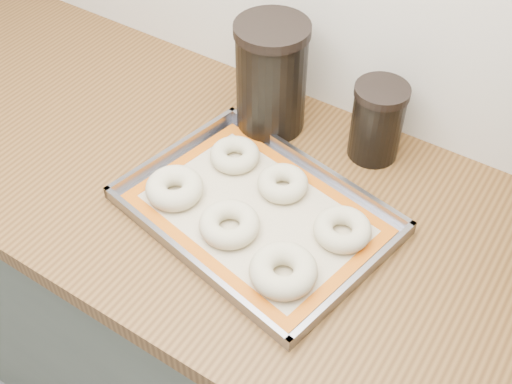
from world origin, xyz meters
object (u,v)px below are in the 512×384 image
Objects in this scene: bagel_back_mid at (283,183)px; bagel_back_right at (342,229)px; canister_mid at (377,121)px; bagel_front_left at (175,188)px; bagel_back_left at (235,155)px; bagel_front_right at (283,271)px; baking_tray at (256,212)px; bagel_front_mid at (229,224)px; canister_left at (271,77)px.

bagel_back_right is (0.14, -0.04, -0.00)m from bagel_back_mid.
bagel_front_left is at bearing -129.00° from canister_mid.
bagel_back_left is 0.28m from canister_mid.
bagel_back_mid is 0.22m from canister_mid.
bagel_front_right is at bearing -58.32° from bagel_back_mid.
bagel_front_right is (0.12, -0.10, 0.02)m from baking_tray.
canister_mid reaches higher than baking_tray.
bagel_front_mid is at bearing -6.89° from bagel_front_left.
canister_left reaches higher than bagel_front_left.
bagel_front_mid is 0.14m from bagel_back_mid.
canister_left is 0.22m from canister_mid.
bagel_front_right is at bearing -11.10° from bagel_front_left.
canister_mid reaches higher than bagel_back_left.
bagel_front_right is at bearing -106.00° from bagel_back_right.
bagel_back_left is 0.41× the size of canister_left.
bagel_front_left is 0.27m from bagel_front_right.
bagel_back_right is (0.04, 0.13, -0.00)m from bagel_front_right.
bagel_back_right is at bearing -15.19° from bagel_back_mid.
bagel_back_right reaches higher than baking_tray.
canister_left is at bearing 128.79° from bagel_back_mid.
canister_mid is at bearing 69.13° from baking_tray.
baking_tray is at bearing 140.35° from bagel_front_right.
canister_left is 1.46× the size of canister_mid.
canister_left is (-0.01, 0.14, 0.10)m from bagel_back_left.
bagel_back_mid is at bearing 79.55° from bagel_front_mid.
baking_tray is 0.29m from canister_mid.
baking_tray is 4.83× the size of bagel_front_left.
bagel_front_left is at bearing -163.63° from baking_tray.
bagel_front_left is 1.13× the size of bagel_back_mid.
bagel_front_mid reaches higher than bagel_back_left.
bagel_front_mid is 0.18m from bagel_back_left.
bagel_front_left reaches higher than bagel_back_left.
canister_mid is at bearing 92.27° from bagel_front_right.
canister_mid reaches higher than bagel_front_right.
bagel_back_left is (-0.11, 0.09, 0.01)m from baking_tray.
bagel_front_left is 0.29m from canister_left.
bagel_back_mid is 0.59× the size of canister_mid.
baking_tray is 0.16m from bagel_back_right.
canister_left is at bearing 125.21° from bagel_front_right.
bagel_back_right is (0.26, -0.06, 0.00)m from bagel_back_left.
canister_mid is at bearing 70.20° from bagel_front_mid.
baking_tray is at bearing 75.12° from bagel_front_mid.
bagel_back_right is 0.64× the size of canister_mid.
canister_mid reaches higher than bagel_back_right.
bagel_front_right is 0.37m from canister_mid.
bagel_front_mid and bagel_back_mid have the same top height.
canister_left reaches higher than bagel_back_mid.
bagel_front_right is 1.19× the size of bagel_back_mid.
canister_mid is (0.25, 0.31, 0.06)m from bagel_front_left.
bagel_back_mid is at bearing 121.68° from bagel_front_right.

